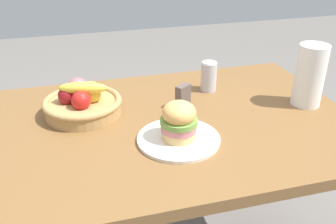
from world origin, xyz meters
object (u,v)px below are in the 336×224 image
object	(u,v)px
fruit_basket	(82,102)
paper_towel_roll	(310,76)
soda_can	(209,76)
napkin_holder	(183,96)
sandwich	(179,121)
plate	(179,139)

from	to	relation	value
fruit_basket	paper_towel_roll	size ratio (longest dim) A/B	1.21
soda_can	napkin_holder	size ratio (longest dim) A/B	1.40
fruit_basket	sandwich	bearing A→B (deg)	-44.17
sandwich	napkin_holder	world-z (taller)	sandwich
napkin_holder	paper_towel_roll	bearing A→B (deg)	-46.05
sandwich	soda_can	size ratio (longest dim) A/B	1.03
fruit_basket	paper_towel_roll	xyz separation A→B (m)	(0.85, -0.15, 0.07)
plate	soda_can	world-z (taller)	soda_can
napkin_holder	sandwich	bearing A→B (deg)	-144.18
soda_can	plate	bearing A→B (deg)	-123.79
plate	paper_towel_roll	xyz separation A→B (m)	(0.56, 0.13, 0.11)
sandwich	paper_towel_roll	world-z (taller)	paper_towel_roll
soda_can	fruit_basket	distance (m)	0.53
plate	soda_can	distance (m)	0.43
plate	sandwich	world-z (taller)	sandwich
sandwich	fruit_basket	world-z (taller)	sandwich
plate	napkin_holder	world-z (taller)	napkin_holder
plate	sandwich	xyz separation A→B (m)	(0.00, -0.00, 0.07)
soda_can	paper_towel_roll	size ratio (longest dim) A/B	0.53
fruit_basket	paper_towel_roll	distance (m)	0.86
plate	napkin_holder	bearing A→B (deg)	69.42
plate	napkin_holder	size ratio (longest dim) A/B	3.04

